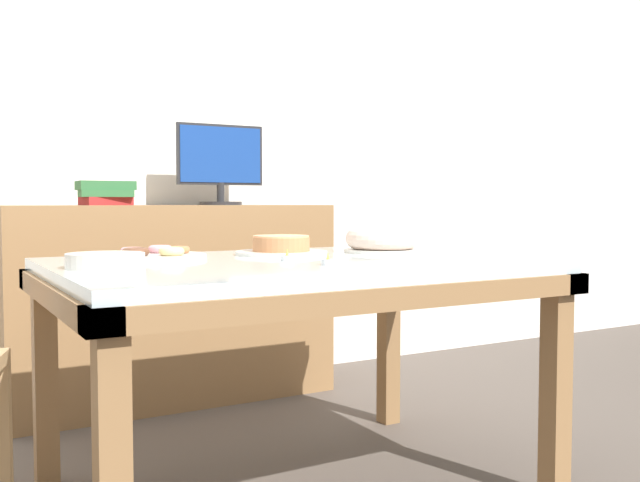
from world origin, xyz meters
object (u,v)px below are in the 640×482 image
object	(u,v)px
cake_golden_bundt	(382,240)
pastry_platter	(156,254)
cake_chocolate_round	(281,247)
tealight_near_front	(328,261)
tealight_right_edge	(369,246)
plate_stack	(105,260)
tealight_centre	(287,258)
computer_monitor	(220,165)
book_stack	(106,193)

from	to	relation	value
cake_golden_bundt	pastry_platter	bearing A→B (deg)	171.14
cake_golden_bundt	pastry_platter	world-z (taller)	cake_golden_bundt
cake_chocolate_round	tealight_near_front	world-z (taller)	cake_chocolate_round
cake_golden_bundt	pastry_platter	size ratio (longest dim) A/B	0.86
tealight_near_front	tealight_right_edge	xyz separation A→B (m)	(0.52, 0.56, 0.00)
plate_stack	tealight_right_edge	xyz separation A→B (m)	(1.08, 0.34, -0.01)
cake_golden_bundt	plate_stack	xyz separation A→B (m)	(-0.99, -0.12, -0.02)
tealight_right_edge	tealight_centre	world-z (taller)	same
computer_monitor	tealight_near_front	bearing A→B (deg)	-99.93
book_stack	tealight_right_edge	size ratio (longest dim) A/B	5.89
cake_chocolate_round	tealight_centre	distance (m)	0.27
computer_monitor	cake_chocolate_round	xyz separation A→B (m)	(-0.18, -0.99, -0.33)
computer_monitor	tealight_right_edge	distance (m)	0.96
cake_chocolate_round	tealight_right_edge	bearing A→B (deg)	16.59
cake_chocolate_round	plate_stack	size ratio (longest dim) A/B	1.49
tealight_right_edge	pastry_platter	bearing A→B (deg)	-174.04
computer_monitor	tealight_right_edge	world-z (taller)	computer_monitor
tealight_near_front	tealight_centre	distance (m)	0.19
computer_monitor	cake_chocolate_round	world-z (taller)	computer_monitor
pastry_platter	cake_golden_bundt	bearing A→B (deg)	-8.86
computer_monitor	plate_stack	size ratio (longest dim) A/B	2.02
tealight_centre	book_stack	bearing A→B (deg)	101.32
book_stack	tealight_right_edge	distance (m)	1.19
pastry_platter	tealight_right_edge	distance (m)	0.87
book_stack	plate_stack	bearing A→B (deg)	-103.23
cake_golden_bundt	tealight_near_front	distance (m)	0.56
cake_chocolate_round	computer_monitor	bearing A→B (deg)	79.68
computer_monitor	tealight_near_front	size ratio (longest dim) A/B	10.60
cake_chocolate_round	pastry_platter	distance (m)	0.42
cake_golden_bundt	tealight_right_edge	distance (m)	0.23
tealight_right_edge	plate_stack	bearing A→B (deg)	-162.75
cake_golden_bundt	tealight_centre	distance (m)	0.49
cake_golden_bundt	plate_stack	world-z (taller)	cake_golden_bundt
cake_golden_bundt	pastry_platter	distance (m)	0.79
tealight_centre	cake_chocolate_round	bearing A→B (deg)	67.19
book_stack	tealight_near_front	size ratio (longest dim) A/B	5.89
book_stack	tealight_near_front	world-z (taller)	book_stack
pastry_platter	tealight_right_edge	size ratio (longest dim) A/B	7.83
cake_chocolate_round	tealight_centre	size ratio (longest dim) A/B	7.84
cake_chocolate_round	book_stack	bearing A→B (deg)	109.47
tealight_near_front	plate_stack	bearing A→B (deg)	158.11
cake_chocolate_round	pastry_platter	world-z (taller)	cake_chocolate_round
book_stack	cake_golden_bundt	bearing A→B (deg)	-56.44
pastry_platter	tealight_centre	distance (m)	0.43
tealight_right_edge	tealight_near_front	bearing A→B (deg)	-132.50
tealight_right_edge	cake_golden_bundt	bearing A→B (deg)	-112.22
cake_golden_bundt	tealight_centre	world-z (taller)	cake_golden_bundt
tealight_near_front	tealight_right_edge	bearing A→B (deg)	47.50
computer_monitor	cake_chocolate_round	distance (m)	1.06
book_stack	cake_golden_bundt	size ratio (longest dim) A/B	0.87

